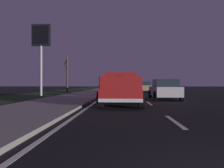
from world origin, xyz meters
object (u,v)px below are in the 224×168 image
pickup_truck (120,88)px  gas_price_sign (41,42)px  sedan_silver (164,89)px  sedan_black (122,87)px  bare_tree_far (67,73)px  sedan_tan (144,87)px

pickup_truck → gas_price_sign: bearing=42.0°
pickup_truck → sedan_silver: size_ratio=1.23×
gas_price_sign → pickup_truck: bearing=-138.0°
pickup_truck → sedan_black: (13.06, -0.06, -0.20)m
pickup_truck → sedan_black: size_ratio=1.23×
gas_price_sign → bare_tree_far: 10.53m
sedan_black → gas_price_sign: bearing=116.8°
sedan_black → bare_tree_far: (6.11, 8.11, 2.09)m
sedan_silver → gas_price_sign: size_ratio=0.61×
sedan_black → sedan_tan: (5.62, -3.22, 0.00)m
sedan_black → bare_tree_far: bare_tree_far is taller
pickup_truck → sedan_tan: (18.68, -3.29, -0.20)m
gas_price_sign → bare_tree_far: bearing=-0.1°
pickup_truck → gas_price_sign: 12.84m
pickup_truck → bare_tree_far: bearing=22.8°
pickup_truck → bare_tree_far: (19.16, 8.05, 1.89)m
sedan_tan → gas_price_sign: (-9.73, 11.35, 4.65)m
sedan_black → sedan_tan: same height
sedan_silver → bare_tree_far: bare_tree_far is taller
pickup_truck → sedan_tan: pickup_truck is taller
sedan_black → sedan_tan: size_ratio=1.00×
bare_tree_far → sedan_black: bearing=-127.0°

